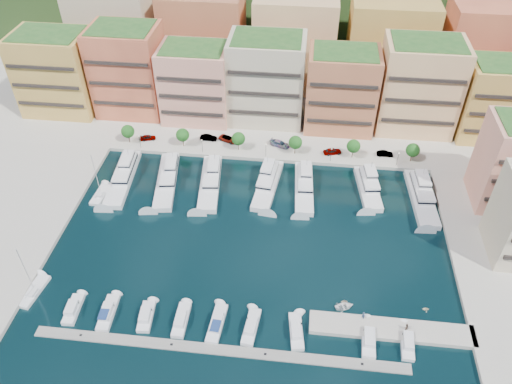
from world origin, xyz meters
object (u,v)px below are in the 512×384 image
at_px(tender_0, 344,306).
at_px(lamppost_2, 266,148).
at_px(tree_0, 128,131).
at_px(sailboat_2, 101,195).
at_px(cruiser_6, 296,332).
at_px(person_1, 406,327).
at_px(cruiser_4, 217,324).
at_px(tender_3, 426,309).
at_px(tree_1, 183,135).
at_px(yacht_0, 124,175).
at_px(tree_3, 295,142).
at_px(yacht_3, 268,182).
at_px(cruiser_5, 251,327).
at_px(yacht_1, 167,178).
at_px(car_1, 208,138).
at_px(person_0, 363,315).
at_px(yacht_5, 368,186).
at_px(tree_5, 413,150).
at_px(yacht_4, 304,185).
at_px(cruiser_9, 407,342).
at_px(car_3, 280,144).
at_px(car_4, 332,151).
at_px(car_2, 228,139).
at_px(car_0, 148,137).
at_px(tree_4, 354,146).
at_px(lamppost_0, 140,140).
at_px(lamppost_3, 331,152).
at_px(lamppost_4, 398,157).
at_px(cruiser_8, 369,339).
at_px(cruiser_2, 146,317).
at_px(yacht_2, 211,180).
at_px(sailboat_0, 34,292).
at_px(tree_2, 238,139).
at_px(lamppost_1, 202,144).
at_px(cruiser_0, 73,310).
at_px(tender_1, 344,302).
at_px(cruiser_3, 181,320).
at_px(yacht_6, 421,195).

bearing_deg(tender_0, lamppost_2, 2.93).
xyz_separation_m(tree_0, sailboat_2, (-0.71, -22.92, -4.42)).
xyz_separation_m(cruiser_6, person_1, (21.03, 2.51, 1.38)).
xyz_separation_m(cruiser_4, tender_3, (41.58, 8.47, -0.18)).
relative_size(tree_1, yacht_0, 0.24).
height_order(tree_3, yacht_3, tree_3).
relative_size(cruiser_5, tender_3, 5.87).
distance_m(yacht_1, car_1, 20.37).
bearing_deg(yacht_1, person_0, -38.02).
bearing_deg(tree_1, yacht_5, -13.38).
xyz_separation_m(tree_5, yacht_4, (-28.79, -13.93, -3.65)).
bearing_deg(yacht_0, cruiser_4, -52.66).
xyz_separation_m(cruiser_9, car_3, (-29.28, 61.14, 1.28)).
bearing_deg(car_4, car_2, 67.78).
height_order(tree_5, car_0, tree_5).
distance_m(tree_4, tree_5, 16.00).
bearing_deg(lamppost_0, lamppost_3, 0.00).
bearing_deg(lamppost_2, yacht_0, -160.76).
distance_m(lamppost_4, cruiser_8, 56.88).
xyz_separation_m(yacht_3, yacht_5, (26.05, 1.45, 0.00)).
height_order(lamppost_3, cruiser_6, lamppost_3).
distance_m(yacht_3, cruiser_2, 48.72).
bearing_deg(yacht_2, sailboat_0, -127.30).
bearing_deg(car_4, lamppost_4, -117.60).
distance_m(lamppost_0, yacht_2, 25.85).
bearing_deg(lamppost_2, person_0, -64.59).
bearing_deg(cruiser_8, yacht_1, 139.57).
relative_size(cruiser_6, cruiser_8, 0.98).
xyz_separation_m(tree_3, sailboat_0, (-51.82, -54.51, -4.43)).
bearing_deg(lamppost_3, lamppost_0, 180.00).
xyz_separation_m(lamppost_4, cruiser_8, (-10.57, -55.79, -3.28)).
relative_size(car_0, person_0, 2.28).
bearing_deg(tree_2, person_1, -53.90).
relative_size(cruiser_8, tender_3, 5.92).
xyz_separation_m(lamppost_1, lamppost_4, (54.00, 0.00, 0.00)).
relative_size(yacht_3, tender_0, 5.30).
bearing_deg(sailboat_2, cruiser_5, -39.03).
relative_size(lamppost_1, cruiser_0, 0.57).
relative_size(lamppost_2, car_4, 0.83).
xyz_separation_m(tender_1, person_1, (11.57, -5.88, 1.54)).
distance_m(car_1, person_0, 71.23).
height_order(tree_2, cruiser_0, tree_2).
bearing_deg(yacht_5, car_2, 157.63).
bearing_deg(lamppost_4, tree_3, 175.30).
height_order(cruiser_3, cruiser_4, cruiser_4).
distance_m(lamppost_3, lamppost_4, 18.00).
relative_size(yacht_0, car_1, 4.90).
xyz_separation_m(tree_3, yacht_3, (-6.28, -13.76, -3.53)).
bearing_deg(lamppost_4, yacht_6, -67.32).
bearing_deg(lamppost_0, cruiser_5, -55.27).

